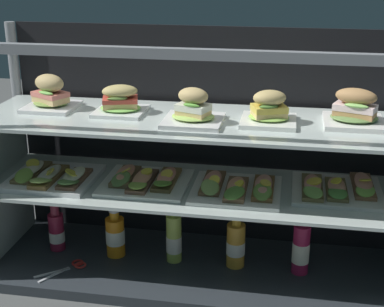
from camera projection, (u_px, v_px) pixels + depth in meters
The scene contains 22 objects.
ground_plane at pixel (192, 276), 2.13m from camera, with size 6.00×6.00×0.02m, color #555857.
case_base_deck at pixel (192, 269), 2.12m from camera, with size 1.53×0.50×0.04m, color #2C3237.
case_frame at pixel (198, 139), 2.08m from camera, with size 1.53×0.50×0.88m.
riser_lower_tier at pixel (192, 228), 2.06m from camera, with size 1.45×0.42×0.30m.
shelf_lower_glass at pixel (192, 188), 2.01m from camera, with size 1.47×0.44×0.01m, color silver.
riser_upper_tier at pixel (192, 155), 1.97m from camera, with size 1.45×0.42×0.23m.
shelf_upper_glass at pixel (192, 121), 1.93m from camera, with size 1.47×0.44×0.01m, color silver.
plated_roll_sandwich_mid_left at pixel (50, 95), 2.03m from camera, with size 0.18×0.18×0.13m.
plated_roll_sandwich_mid_right at pixel (120, 102), 1.98m from camera, with size 0.17×0.17×0.10m.
plated_roll_sandwich_near_right_corner at pixel (193, 111), 1.87m from camera, with size 0.19×0.19×0.12m.
plated_roll_sandwich_center at pixel (269, 111), 1.87m from camera, with size 0.18×0.18×0.11m.
plated_roll_sandwich_left_of_center at pixel (355, 112), 1.85m from camera, with size 0.19×0.19×0.12m.
open_sandwich_tray_far_left at pixel (52, 177), 2.04m from camera, with size 0.30×0.29×0.07m.
open_sandwich_tray_near_left_corner at pixel (145, 180), 2.01m from camera, with size 0.30×0.28×0.06m.
open_sandwich_tray_left_of_center at pixel (237, 188), 1.95m from camera, with size 0.30×0.28×0.06m.
open_sandwich_tray_right_of_center at pixel (338, 189), 1.94m from camera, with size 0.30×0.28×0.06m.
juice_bottle_front_second at pixel (57, 230), 2.20m from camera, with size 0.06×0.06×0.20m.
juice_bottle_near_post at pixel (115, 236), 2.15m from camera, with size 0.07×0.07×0.19m.
juice_bottle_back_center at pixel (174, 238), 2.11m from camera, with size 0.06×0.06×0.23m.
juice_bottle_front_middle at pixel (236, 244), 2.08m from camera, with size 0.07×0.07×0.22m.
juice_bottle_front_left_end at pixel (301, 248), 2.03m from camera, with size 0.06×0.06×0.24m.
kitchen_scissors at pixel (72, 266), 2.09m from camera, with size 0.17×0.18×0.01m.
Camera 1 is at (0.32, -1.82, 1.14)m, focal length 53.43 mm.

